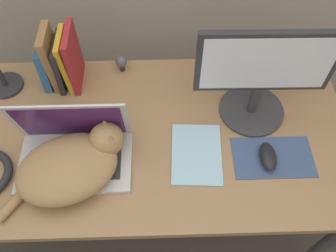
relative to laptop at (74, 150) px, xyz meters
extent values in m
cube|color=#93704C|center=(0.26, 0.09, -0.06)|extent=(1.42, 0.73, 0.03)
cylinder|color=#38383D|center=(0.92, -0.23, -0.42)|extent=(0.04, 0.04, 0.70)
cylinder|color=#38383D|center=(-0.40, 0.40, -0.42)|extent=(0.04, 0.04, 0.70)
cylinder|color=#38383D|center=(0.92, 0.40, -0.42)|extent=(0.04, 0.04, 0.70)
cube|color=#B7B7BC|center=(0.00, -0.03, -0.04)|extent=(0.37, 0.22, 0.02)
cube|color=#28282D|center=(0.00, -0.04, -0.03)|extent=(0.31, 0.12, 0.00)
cube|color=#B7B7BC|center=(0.00, 0.06, 0.08)|extent=(0.37, 0.05, 0.22)
cube|color=#421956|center=(0.00, 0.06, 0.08)|extent=(0.34, 0.04, 0.19)
ellipsoid|color=#99754C|center=(-0.01, -0.07, 0.01)|extent=(0.39, 0.35, 0.12)
sphere|color=#99754C|center=(0.11, 0.01, 0.04)|extent=(0.11, 0.11, 0.11)
cone|color=#99754C|center=(0.11, 0.05, 0.08)|extent=(0.04, 0.04, 0.03)
cone|color=#99754C|center=(0.13, -0.01, 0.08)|extent=(0.04, 0.04, 0.03)
cylinder|color=#99754C|center=(-0.17, -0.16, -0.03)|extent=(0.11, 0.13, 0.03)
cylinder|color=#333338|center=(0.63, 0.18, -0.04)|extent=(0.24, 0.24, 0.01)
cylinder|color=#333338|center=(0.63, 0.18, 0.03)|extent=(0.04, 0.04, 0.12)
cube|color=#28282D|center=(0.63, 0.18, 0.21)|extent=(0.45, 0.03, 0.24)
cube|color=silver|center=(0.63, 0.17, 0.21)|extent=(0.41, 0.01, 0.22)
cube|color=#384C75|center=(0.67, -0.02, -0.04)|extent=(0.27, 0.16, 0.00)
ellipsoid|color=black|center=(0.65, -0.03, -0.02)|extent=(0.06, 0.11, 0.04)
cube|color=#285B93|center=(-0.14, 0.35, 0.05)|extent=(0.04, 0.13, 0.19)
cube|color=olive|center=(-0.11, 0.35, 0.08)|extent=(0.04, 0.13, 0.24)
cube|color=#232328|center=(-0.08, 0.35, 0.05)|extent=(0.03, 0.16, 0.20)
cube|color=gold|center=(-0.05, 0.35, 0.07)|extent=(0.03, 0.15, 0.22)
cube|color=maroon|center=(-0.03, 0.35, 0.07)|extent=(0.02, 0.16, 0.24)
cylinder|color=#28282D|center=(-0.31, 0.33, -0.04)|extent=(0.13, 0.13, 0.01)
cube|color=#99C6E0|center=(0.41, 0.00, -0.04)|extent=(0.18, 0.25, 0.01)
cylinder|color=#232328|center=(0.14, 0.40, -0.03)|extent=(0.02, 0.02, 0.02)
sphere|color=#4C4C51|center=(0.14, 0.40, 0.00)|extent=(0.05, 0.05, 0.05)
camera|label=1|loc=(0.29, -0.60, 1.02)|focal=38.00mm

